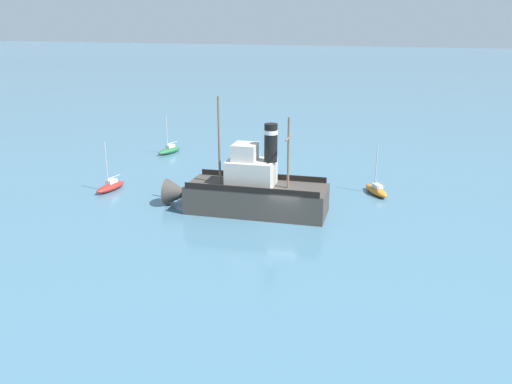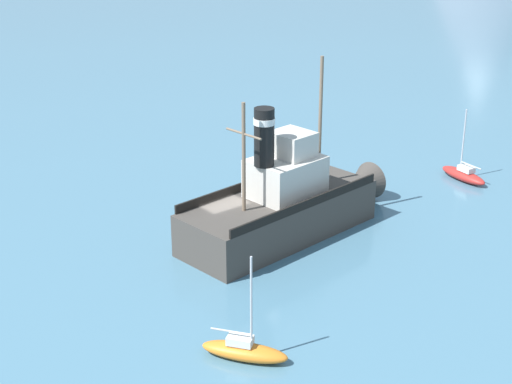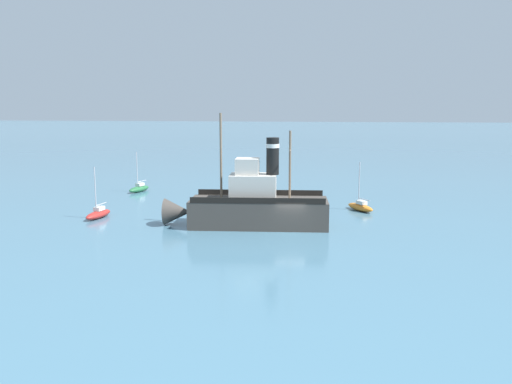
% 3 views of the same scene
% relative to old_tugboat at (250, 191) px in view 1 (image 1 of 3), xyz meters
% --- Properties ---
extents(ground_plane, '(600.00, 600.00, 0.00)m').
position_rel_old_tugboat_xyz_m(ground_plane, '(-1.59, -3.61, -1.83)').
color(ground_plane, '#477289').
extents(old_tugboat, '(5.36, 14.63, 9.90)m').
position_rel_old_tugboat_xyz_m(old_tugboat, '(0.00, 0.00, 0.00)').
color(old_tugboat, '#423D38').
rests_on(old_tugboat, ground).
extents(sailboat_orange, '(3.76, 3.05, 4.90)m').
position_rel_old_tugboat_xyz_m(sailboat_orange, '(8.44, -9.83, -1.40)').
color(sailboat_orange, orange).
rests_on(sailboat_orange, ground).
extents(sailboat_green, '(3.96, 2.05, 4.90)m').
position_rel_old_tugboat_xyz_m(sailboat_green, '(16.87, 16.58, -1.40)').
color(sailboat_green, '#286B3D').
rests_on(sailboat_green, ground).
extents(sailboat_red, '(3.92, 1.61, 4.90)m').
position_rel_old_tugboat_xyz_m(sailboat_red, '(1.27, 14.87, -1.40)').
color(sailboat_red, '#B22823').
rests_on(sailboat_red, ground).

